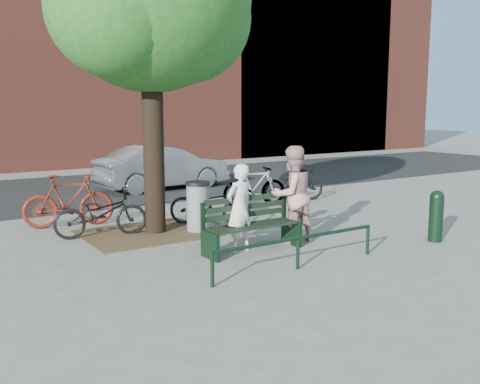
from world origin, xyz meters
TOP-DOWN VIEW (x-y plane):
  - ground at (0.00, 0.00)m, footprint 90.00×90.00m
  - dirt_pit at (-1.00, 2.20)m, footprint 2.40×2.00m
  - road at (0.00, 8.50)m, footprint 40.00×7.00m
  - townhouse_row at (0.17, 16.00)m, footprint 45.00×4.00m
  - park_bench at (-0.00, 0.08)m, footprint 1.74×0.54m
  - guard_railing at (0.00, -1.20)m, footprint 3.06×0.06m
  - person_left at (-0.17, 0.15)m, footprint 0.61×0.46m
  - person_right at (0.95, 0.14)m, footprint 0.87×0.69m
  - bollard at (3.20, -1.25)m, footprint 0.25×0.25m
  - litter_bin at (-0.05, 1.84)m, footprint 0.48×0.48m
  - bicycle_a at (-1.81, 2.43)m, footprint 1.82×0.94m
  - bicycle_b at (-2.06, 3.65)m, footprint 1.87×0.86m
  - bicycle_c at (0.43, 2.20)m, footprint 1.66×1.62m
  - bicycle_d at (2.49, 3.53)m, footprint 1.71×0.82m
  - bicycle_e at (3.68, 3.45)m, footprint 1.84×0.82m
  - parked_car at (1.77, 7.30)m, footprint 4.09×1.67m

SIDE VIEW (x-z plane):
  - ground at x=0.00m, z-range 0.00..0.00m
  - road at x=0.00m, z-range 0.00..0.01m
  - dirt_pit at x=-1.00m, z-range 0.00..0.02m
  - guard_railing at x=0.00m, z-range 0.15..0.66m
  - bicycle_c at x=0.43m, z-range 0.00..0.91m
  - bicycle_a at x=-1.81m, z-range 0.00..0.91m
  - bicycle_e at x=3.68m, z-range 0.00..0.93m
  - park_bench at x=0.00m, z-range -0.01..0.97m
  - bicycle_d at x=2.49m, z-range 0.00..0.99m
  - litter_bin at x=-0.05m, z-range 0.01..1.00m
  - bollard at x=3.20m, z-range 0.03..0.98m
  - bicycle_b at x=-2.06m, z-range 0.00..1.08m
  - parked_car at x=1.77m, z-range 0.00..1.32m
  - person_left at x=-0.17m, z-range 0.00..1.50m
  - person_right at x=0.95m, z-range 0.00..1.76m
  - townhouse_row at x=0.17m, z-range -0.75..13.25m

